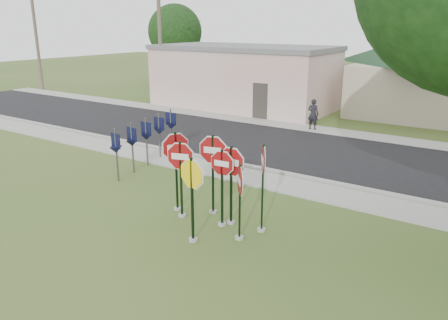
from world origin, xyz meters
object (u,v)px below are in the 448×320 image
Objects in this scene: utility_pole_near at (160,33)px; pedestrian at (313,114)px; stop_sign_center at (222,178)px; stop_sign_left at (181,168)px; stop_sign_yellow at (192,189)px.

pedestrian is at bearing -5.33° from utility_pole_near.
stop_sign_left is at bearing -172.68° from stop_sign_center.
stop_sign_yellow is 20.86m from utility_pole_near.
stop_sign_center is at bearing 84.69° from stop_sign_yellow.
utility_pole_near is 5.68× the size of pedestrian.
utility_pole_near reaches higher than stop_sign_yellow.
stop_sign_yellow is 1.47× the size of pedestrian.
utility_pole_near is at bearing 133.11° from stop_sign_left.
stop_sign_center is 0.25× the size of utility_pole_near.
stop_sign_left is 19.26m from utility_pole_near.
stop_sign_left is (-1.23, 1.06, 0.03)m from stop_sign_yellow.
utility_pole_near reaches higher than stop_sign_left.
utility_pole_near is (-12.95, 13.84, 3.43)m from stop_sign_left.
stop_sign_yellow is at bearing -95.31° from stop_sign_center.
stop_sign_left is 12.80m from pedestrian.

